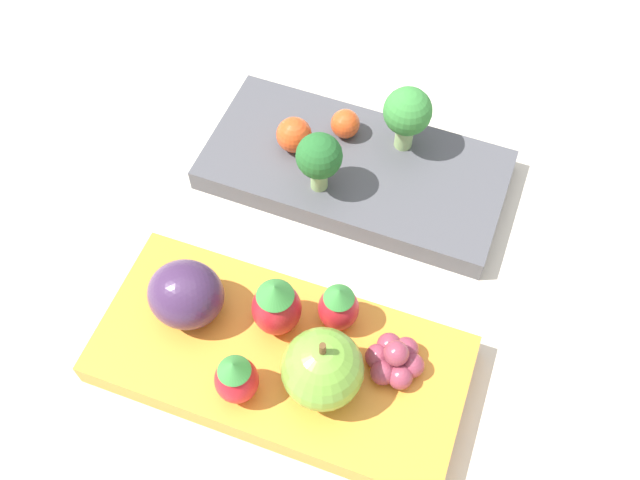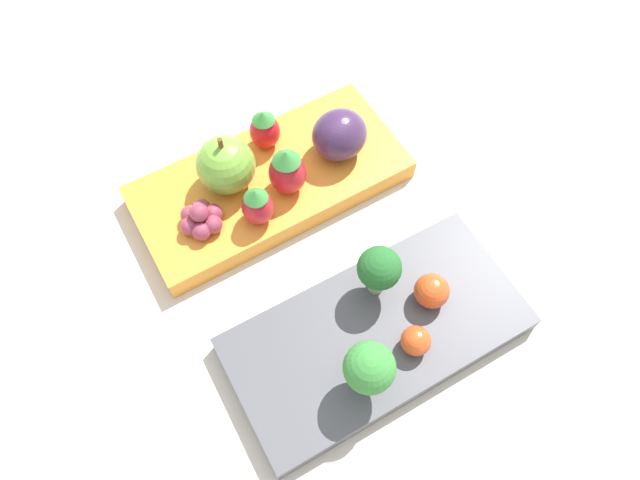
% 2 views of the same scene
% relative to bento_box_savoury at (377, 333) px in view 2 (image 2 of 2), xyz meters
% --- Properties ---
extents(ground_plane, '(4.00, 4.00, 0.00)m').
position_rel_bento_box_savoury_xyz_m(ground_plane, '(0.00, -0.08, -0.01)').
color(ground_plane, beige).
extents(bento_box_savoury, '(0.23, 0.13, 0.02)m').
position_rel_bento_box_savoury_xyz_m(bento_box_savoury, '(0.00, 0.00, 0.00)').
color(bento_box_savoury, '#4C4C51').
rests_on(bento_box_savoury, ground_plane).
extents(bento_box_fruit, '(0.24, 0.12, 0.02)m').
position_rel_bento_box_savoury_xyz_m(bento_box_fruit, '(-0.01, -0.16, 0.00)').
color(bento_box_fruit, orange).
rests_on(bento_box_fruit, ground_plane).
extents(broccoli_floret_0, '(0.03, 0.03, 0.05)m').
position_rel_bento_box_savoury_xyz_m(broccoli_floret_0, '(-0.02, -0.03, 0.04)').
color(broccoli_floret_0, '#93B770').
rests_on(broccoli_floret_0, bento_box_savoury).
extents(broccoli_floret_1, '(0.04, 0.04, 0.05)m').
position_rel_bento_box_savoury_xyz_m(broccoli_floret_1, '(0.03, 0.03, 0.04)').
color(broccoli_floret_1, '#93B770').
rests_on(broccoli_floret_1, bento_box_savoury).
extents(cherry_tomato_0, '(0.03, 0.03, 0.03)m').
position_rel_bento_box_savoury_xyz_m(cherry_tomato_0, '(-0.05, 0.00, 0.02)').
color(cherry_tomato_0, '#DB4C1E').
rests_on(cherry_tomato_0, bento_box_savoury).
extents(cherry_tomato_1, '(0.02, 0.02, 0.02)m').
position_rel_bento_box_savoury_xyz_m(cherry_tomato_1, '(-0.01, 0.02, 0.02)').
color(cherry_tomato_1, '#DB4C1E').
rests_on(cherry_tomato_1, bento_box_savoury).
extents(apple, '(0.05, 0.05, 0.06)m').
position_rel_bento_box_savoury_xyz_m(apple, '(0.02, -0.17, 0.04)').
color(apple, '#70A838').
rests_on(apple, bento_box_fruit).
extents(strawberry_0, '(0.03, 0.03, 0.05)m').
position_rel_bento_box_savoury_xyz_m(strawberry_0, '(-0.01, -0.14, 0.03)').
color(strawberry_0, red).
rests_on(strawberry_0, bento_box_fruit).
extents(strawberry_1, '(0.03, 0.03, 0.04)m').
position_rel_bento_box_savoury_xyz_m(strawberry_1, '(-0.02, -0.19, 0.03)').
color(strawberry_1, red).
rests_on(strawberry_1, bento_box_fruit).
extents(strawberry_2, '(0.03, 0.03, 0.04)m').
position_rel_bento_box_savoury_xyz_m(strawberry_2, '(0.02, -0.13, 0.03)').
color(strawberry_2, red).
rests_on(strawberry_2, bento_box_fruit).
extents(plum, '(0.05, 0.04, 0.04)m').
position_rel_bento_box_savoury_xyz_m(plum, '(-0.07, -0.15, 0.03)').
color(plum, '#42284C').
rests_on(plum, bento_box_fruit).
extents(grape_cluster, '(0.04, 0.03, 0.03)m').
position_rel_bento_box_savoury_xyz_m(grape_cluster, '(0.06, -0.15, 0.02)').
color(grape_cluster, '#93384C').
rests_on(grape_cluster, bento_box_fruit).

